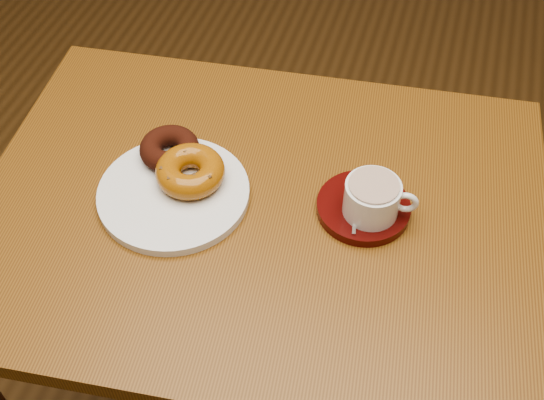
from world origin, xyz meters
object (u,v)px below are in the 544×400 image
(coffee_cup, at_px, (373,198))
(donut_plate, at_px, (174,193))
(cafe_table, at_px, (261,256))
(saucer, at_px, (363,207))

(coffee_cup, bearing_deg, donut_plate, -176.22)
(cafe_table, height_order, coffee_cup, coffee_cup)
(cafe_table, bearing_deg, coffee_cup, 3.18)
(coffee_cup, bearing_deg, saucer, 136.95)
(donut_plate, xyz_separation_m, saucer, (0.29, 0.05, 0.00))
(cafe_table, relative_size, saucer, 6.55)
(cafe_table, relative_size, coffee_cup, 8.49)
(donut_plate, distance_m, coffee_cup, 0.31)
(donut_plate, xyz_separation_m, coffee_cup, (0.30, 0.04, 0.04))
(saucer, xyz_separation_m, coffee_cup, (0.01, -0.01, 0.04))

